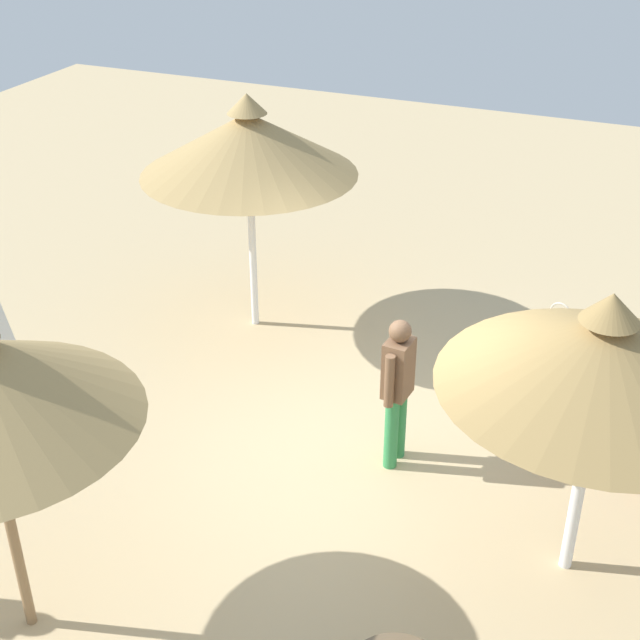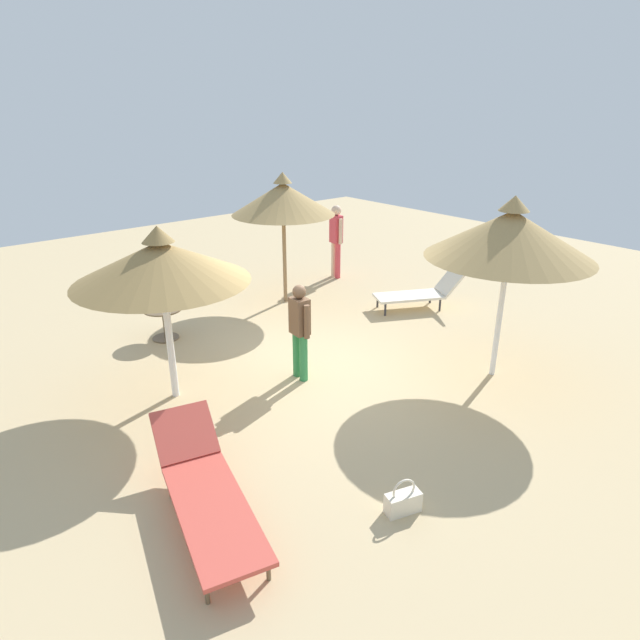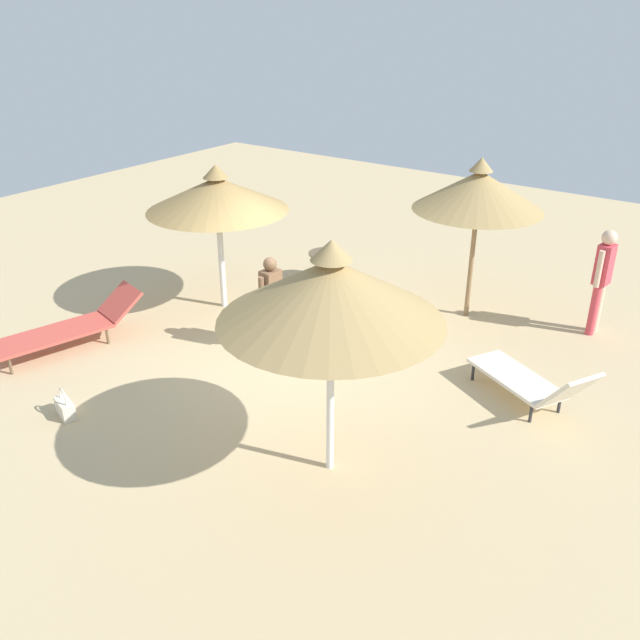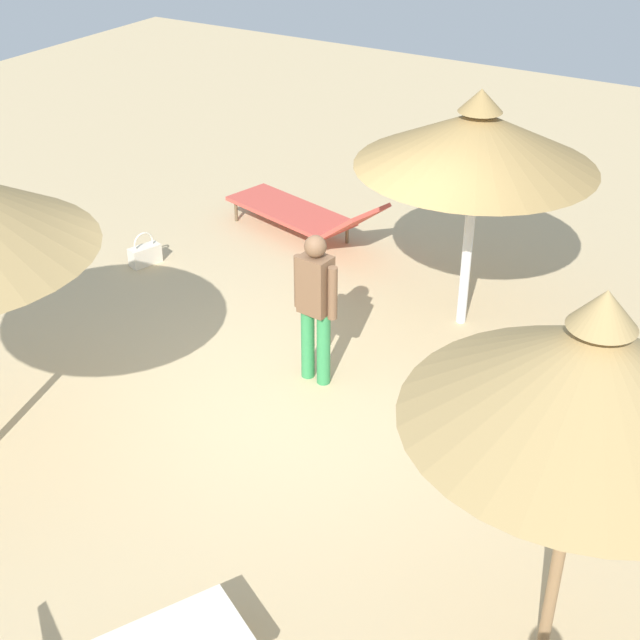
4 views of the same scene
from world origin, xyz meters
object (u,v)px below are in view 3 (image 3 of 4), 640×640
object	(u,v)px
lounge_chair_far_left	(532,382)
parasol_umbrella_center	(331,291)
parasol_umbrella_far_right	(479,190)
lounge_chair_back	(71,326)
side_table_round	(326,262)
person_standing_near_right	(602,275)
parasol_umbrella_near_left	(217,194)
person_standing_edge	(271,299)
handbag	(65,407)

from	to	relation	value
lounge_chair_far_left	parasol_umbrella_center	bearing A→B (deg)	151.25
parasol_umbrella_far_right	parasol_umbrella_center	world-z (taller)	parasol_umbrella_center
parasol_umbrella_center	lounge_chair_back	distance (m)	5.39
lounge_chair_back	side_table_round	world-z (taller)	lounge_chair_back
parasol_umbrella_far_right	person_standing_near_right	xyz separation A→B (m)	(0.57, -1.97, -1.19)
lounge_chair_far_left	parasol_umbrella_far_right	bearing A→B (deg)	41.04
parasol_umbrella_near_left	person_standing_edge	bearing A→B (deg)	-113.75
parasol_umbrella_near_left	side_table_round	bearing A→B (deg)	-21.79
handbag	lounge_chair_back	bearing A→B (deg)	51.24
lounge_chair_back	lounge_chair_far_left	world-z (taller)	lounge_chair_far_left
person_standing_near_right	person_standing_edge	bearing A→B (deg)	131.99
parasol_umbrella_center	side_table_round	world-z (taller)	parasol_umbrella_center
side_table_round	person_standing_edge	bearing A→B (deg)	-161.38
parasol_umbrella_near_left	lounge_chair_far_left	xyz separation A→B (m)	(-0.02, -5.59, -1.66)
parasol_umbrella_far_right	handbag	size ratio (longest dim) A/B	6.57
parasol_umbrella_center	side_table_round	bearing A→B (deg)	35.58
parasol_umbrella_near_left	lounge_chair_back	world-z (taller)	parasol_umbrella_near_left
parasol_umbrella_center	person_standing_near_right	size ratio (longest dim) A/B	1.60
parasol_umbrella_far_right	handbag	bearing A→B (deg)	153.62
person_standing_edge	side_table_round	xyz separation A→B (m)	(2.79, 0.94, -0.47)
parasol_umbrella_near_left	person_standing_edge	size ratio (longest dim) A/B	1.65
parasol_umbrella_center	handbag	xyz separation A→B (m)	(-1.16, 3.44, -2.12)
lounge_chair_far_left	handbag	size ratio (longest dim) A/B	4.64
parasol_umbrella_center	parasol_umbrella_far_right	bearing A→B (deg)	5.54
lounge_chair_far_left	person_standing_edge	distance (m)	3.95
lounge_chair_far_left	side_table_round	distance (m)	5.20
parasol_umbrella_center	person_standing_near_right	bearing A→B (deg)	-15.55
parasol_umbrella_near_left	person_standing_near_right	distance (m)	6.37
lounge_chair_back	handbag	xyz separation A→B (m)	(-1.29, -1.60, -0.21)
parasol_umbrella_far_right	side_table_round	size ratio (longest dim) A/B	4.01
person_standing_edge	side_table_round	size ratio (longest dim) A/B	2.25
parasol_umbrella_far_right	person_standing_edge	size ratio (longest dim) A/B	1.78
lounge_chair_back	person_standing_edge	xyz separation A→B (m)	(1.75, -2.64, 0.52)
parasol_umbrella_far_right	person_standing_near_right	size ratio (longest dim) A/B	1.55
lounge_chair_back	handbag	bearing A→B (deg)	-128.76
parasol_umbrella_near_left	parasol_umbrella_center	distance (m)	4.93
lounge_chair_far_left	handbag	xyz separation A→B (m)	(-3.79, 4.89, -0.25)
person_standing_edge	side_table_round	bearing A→B (deg)	18.62
lounge_chair_back	lounge_chair_far_left	distance (m)	6.95
parasol_umbrella_far_right	person_standing_edge	xyz separation A→B (m)	(-2.95, 1.93, -1.33)
person_standing_edge	parasol_umbrella_far_right	bearing A→B (deg)	-33.26
lounge_chair_far_left	handbag	bearing A→B (deg)	127.80
parasol_umbrella_far_right	handbag	xyz separation A→B (m)	(-5.99, 2.97, -2.07)
parasol_umbrella_far_right	parasol_umbrella_near_left	distance (m)	4.28
handbag	side_table_round	size ratio (longest dim) A/B	0.61
parasol_umbrella_center	lounge_chair_far_left	distance (m)	3.54
lounge_chair_back	person_standing_edge	world-z (taller)	person_standing_edge
parasol_umbrella_center	parasol_umbrella_near_left	bearing A→B (deg)	57.41
lounge_chair_far_left	person_standing_near_right	xyz separation A→B (m)	(2.77, -0.06, 0.63)
person_standing_near_right	side_table_round	distance (m)	4.94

